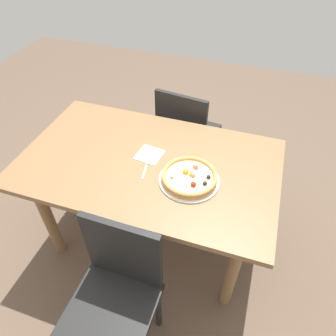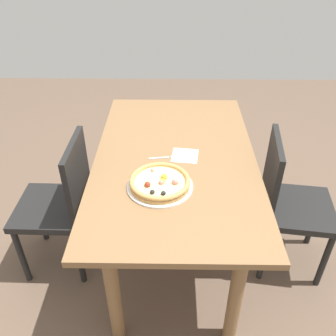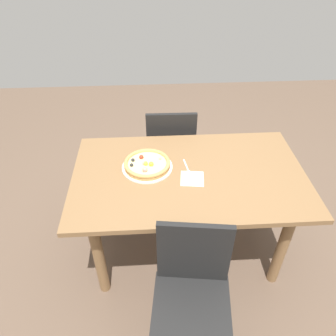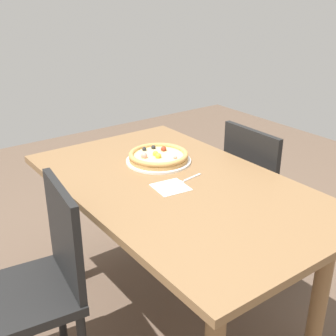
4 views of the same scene
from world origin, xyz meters
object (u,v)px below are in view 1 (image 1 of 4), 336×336
chair_near (116,294)px  napkin (149,155)px  plate (189,180)px  fork (146,167)px  dining_table (149,175)px  pizza (190,177)px  chair_far (186,134)px

chair_near → napkin: (-0.09, 0.70, 0.27)m
plate → fork: size_ratio=1.95×
dining_table → plate: bearing=-16.1°
pizza → napkin: (-0.27, 0.13, -0.03)m
dining_table → chair_far: 0.67m
napkin → chair_far: bearing=84.2°
pizza → fork: 0.26m
chair_near → pizza: bearing=-107.1°
plate → fork: bearing=173.5°
chair_far → napkin: 0.66m
chair_far → fork: bearing=-86.0°
plate → napkin: size_ratio=2.30×
napkin → chair_near: bearing=-83.1°
chair_far → napkin: chair_far is taller
dining_table → chair_near: (0.07, -0.65, -0.16)m
dining_table → plate: 0.30m
pizza → fork: (-0.26, 0.03, -0.03)m
plate → pizza: (0.00, 0.00, 0.03)m
plate → pizza: 0.03m
chair_near → fork: size_ratio=5.31×
chair_near → plate: size_ratio=2.73×
chair_far → pizza: bearing=-66.2°
napkin → dining_table: bearing=-76.3°
plate → chair_far: bearing=106.3°
fork → napkin: 0.10m
pizza → napkin: bearing=155.0°
chair_far → pizza: (0.21, -0.73, 0.30)m
plate → napkin: plate is taller
chair_near → napkin: chair_near is taller
napkin → plate: bearing=-25.1°
plate → napkin: (-0.27, 0.13, -0.00)m
chair_far → pizza: chair_far is taller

